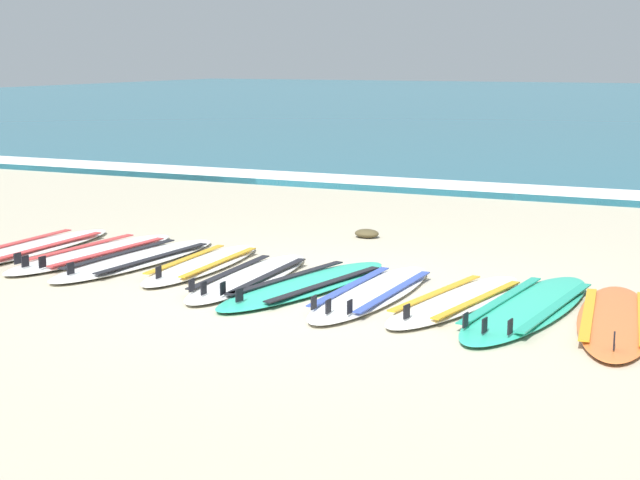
{
  "coord_description": "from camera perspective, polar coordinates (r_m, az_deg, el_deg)",
  "views": [
    {
      "loc": [
        3.48,
        -7.48,
        2.07
      ],
      "look_at": [
        -0.43,
        1.2,
        0.25
      ],
      "focal_mm": 54.2,
      "sensor_mm": 36.0,
      "label": 1
    }
  ],
  "objects": [
    {
      "name": "surfboard_8",
      "position": [
        8.13,
        12.19,
        -3.9
      ],
      "size": [
        0.92,
        2.6,
        0.18
      ],
      "color": "#2DB793",
      "rests_on": "ground"
    },
    {
      "name": "wave_foam_strip",
      "position": [
        14.89,
        10.54,
        2.87
      ],
      "size": [
        80.0,
        1.02,
        0.11
      ],
      "primitive_type": "cube",
      "color": "white",
      "rests_on": "ground"
    },
    {
      "name": "surfboard_7",
      "position": [
        8.25,
        8.1,
        -3.54
      ],
      "size": [
        0.95,
        2.24,
        0.18
      ],
      "color": "silver",
      "rests_on": "ground"
    },
    {
      "name": "surfboard_9",
      "position": [
        7.93,
        17.04,
        -4.52
      ],
      "size": [
        0.84,
        2.36,
        0.18
      ],
      "color": "orange",
      "rests_on": "ground"
    },
    {
      "name": "seaweed_clump_near_shoreline",
      "position": [
        11.16,
        2.78,
        0.39
      ],
      "size": [
        0.28,
        0.23,
        0.1
      ],
      "primitive_type": "ellipsoid",
      "color": "#4C4228",
      "rests_on": "ground"
    },
    {
      "name": "surfboard_0",
      "position": [
        10.85,
        -16.53,
        -0.42
      ],
      "size": [
        0.61,
        2.39,
        0.18
      ],
      "color": "white",
      "rests_on": "ground"
    },
    {
      "name": "ground_plane",
      "position": [
        8.5,
        -0.68,
        -3.26
      ],
      "size": [
        80.0,
        80.0,
        0.0
      ],
      "primitive_type": "plane",
      "color": "#B7AD93"
    },
    {
      "name": "surfboard_4",
      "position": [
        9.03,
        -4.2,
        -2.21
      ],
      "size": [
        0.62,
        2.23,
        0.18
      ],
      "color": "white",
      "rests_on": "ground"
    },
    {
      "name": "surfboard_5",
      "position": [
        8.73,
        -0.82,
        -2.65
      ],
      "size": [
        1.06,
        2.43,
        0.18
      ],
      "color": "#2DB793",
      "rests_on": "ground"
    },
    {
      "name": "surfboard_1",
      "position": [
        10.38,
        -13.24,
        -0.76
      ],
      "size": [
        0.82,
        2.46,
        0.18
      ],
      "color": "white",
      "rests_on": "ground"
    },
    {
      "name": "surfboard_6",
      "position": [
        8.45,
        3.1,
        -3.12
      ],
      "size": [
        0.64,
        2.31,
        0.18
      ],
      "color": "white",
      "rests_on": "ground"
    },
    {
      "name": "surfboard_2",
      "position": [
        9.97,
        -10.76,
        -1.13
      ],
      "size": [
        0.81,
        2.46,
        0.18
      ],
      "color": "white",
      "rests_on": "ground"
    },
    {
      "name": "surfboard_3",
      "position": [
        9.65,
        -6.94,
        -1.42
      ],
      "size": [
        0.6,
        2.13,
        0.18
      ],
      "color": "white",
      "rests_on": "ground"
    }
  ]
}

